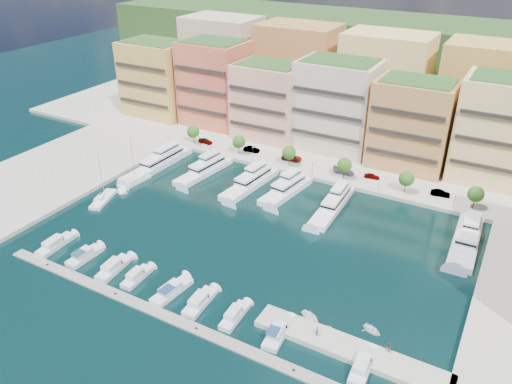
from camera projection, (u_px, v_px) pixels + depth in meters
ground at (254, 234)px, 108.92m from camera, size 400.00×400.00×0.00m
north_quay at (351, 140)px, 156.42m from camera, size 220.00×64.00×2.00m
west_quay at (31, 185)px, 129.54m from camera, size 34.00×76.00×2.00m
hillside at (394, 98)px, 193.20m from camera, size 240.00×40.00×58.00m
south_pontoon at (154, 312)px, 87.22m from camera, size 72.00×2.20×0.35m
finger_pier at (350, 352)px, 79.11m from camera, size 32.00×5.00×2.00m
apartment_0 at (158, 78)px, 169.37m from camera, size 22.00×16.50×24.80m
apartment_1 at (215, 83)px, 160.93m from camera, size 20.00×16.50×26.80m
apartment_2 at (269, 101)px, 151.29m from camera, size 20.00×15.50×22.80m
apartment_3 at (337, 105)px, 143.04m from camera, size 22.00×16.50×25.80m
apartment_4 at (412, 124)px, 132.49m from camera, size 20.00×15.50×23.80m
apartment_5 at (504, 131)px, 123.82m from camera, size 22.00×16.50×26.80m
backblock_0 at (223, 59)px, 181.74m from camera, size 26.00×18.00×30.00m
backblock_1 at (297, 70)px, 168.79m from camera, size 26.00×18.00×30.00m
backblock_2 at (384, 82)px, 155.85m from camera, size 26.00×18.00×30.00m
backblock_3 at (487, 97)px, 142.90m from camera, size 26.00×18.00×30.00m
tree_0 at (193, 131)px, 149.59m from camera, size 3.80×3.80×5.65m
tree_1 at (239, 142)px, 142.69m from camera, size 3.80×3.80×5.65m
tree_2 at (289, 153)px, 135.78m from camera, size 3.80×3.80×5.65m
tree_3 at (345, 165)px, 128.88m from camera, size 3.80×3.80×5.65m
tree_4 at (406, 179)px, 121.97m from camera, size 3.80×3.80×5.65m
tree_5 at (476, 194)px, 115.06m from camera, size 3.80×3.80×5.65m
lamppost_0 at (200, 139)px, 146.54m from camera, size 0.30×0.30×4.20m
lamppost_1 at (253, 152)px, 138.77m from camera, size 0.30×0.30×4.20m
lamppost_2 at (312, 165)px, 131.00m from camera, size 0.30×0.30×4.20m
lamppost_3 at (379, 180)px, 123.23m from camera, size 0.30×0.30×4.20m
lamppost_4 at (455, 198)px, 115.46m from camera, size 0.30×0.30×4.20m
yacht_0 at (159, 162)px, 138.70m from camera, size 5.22×26.11×7.30m
yacht_1 at (205, 169)px, 134.93m from camera, size 6.54×20.37×7.30m
yacht_2 at (251, 181)px, 128.43m from camera, size 6.38×20.98×7.30m
yacht_3 at (287, 188)px, 125.15m from camera, size 6.97×18.50×7.30m
yacht_4 at (333, 204)px, 118.36m from camera, size 4.91×21.52×7.30m
yacht_6 at (467, 238)px, 105.42m from camera, size 5.73×21.45×7.30m
cruiser_0 at (55, 245)px, 104.43m from camera, size 3.18×9.01×2.55m
cruiser_1 at (84, 256)px, 100.78m from camera, size 2.98×7.90×2.66m
cruiser_2 at (114, 268)px, 97.38m from camera, size 3.59×8.59×2.55m
cruiser_3 at (137, 277)px, 94.88m from camera, size 2.86×7.30×2.55m
cruiser_4 at (171, 291)px, 91.23m from camera, size 3.66×9.16×2.66m
cruiser_5 at (200, 302)px, 88.56m from camera, size 3.22×8.26×2.55m
cruiser_6 at (234, 316)px, 85.45m from camera, size 2.72×7.51×2.55m
cruiser_7 at (278, 333)px, 81.82m from camera, size 3.37×8.07×2.66m
cruiser_9 at (362, 367)px, 75.63m from camera, size 3.02×7.82×2.55m
sailboat_2 at (134, 182)px, 130.19m from camera, size 3.62×9.60×13.20m
sailboat_1 at (103, 200)px, 121.81m from camera, size 5.74×10.11×13.20m
tender_2 at (372, 330)px, 82.74m from camera, size 4.08×3.56×0.70m
tender_1 at (328, 327)px, 83.37m from camera, size 1.78×1.67×0.74m
tender_0 at (310, 317)px, 85.56m from camera, size 4.34×3.72×0.76m
car_0 at (205, 141)px, 150.83m from camera, size 4.66×2.08×1.56m
car_1 at (251, 149)px, 145.17m from camera, size 4.96×2.29×1.58m
car_2 at (292, 158)px, 140.02m from camera, size 6.02×3.12×1.62m
car_3 at (344, 171)px, 132.67m from camera, size 5.72×2.42×1.65m
car_4 at (372, 176)px, 130.19m from camera, size 4.11×2.08×1.34m
car_5 at (440, 193)px, 121.71m from camera, size 4.70×2.05×1.50m
person_0 at (317, 331)px, 80.51m from camera, size 0.55×0.71×1.72m
person_1 at (389, 347)px, 77.39m from camera, size 0.87×0.68×1.75m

